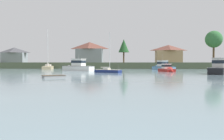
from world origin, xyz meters
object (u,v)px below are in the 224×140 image
object	(u,v)px
dinghy_grey	(54,77)
cruiser_black	(219,70)
cruiser_red	(168,70)
mooring_buoy_yellow	(214,71)
sailboat_sand	(48,68)
sailboat_navy	(108,72)
cruiser_skyblue	(161,68)
cruiser_white	(76,68)

from	to	relation	value
dinghy_grey	cruiser_black	xyz separation A→B (m)	(27.62, 14.03, 0.56)
cruiser_red	mooring_buoy_yellow	size ratio (longest dim) A/B	13.86
mooring_buoy_yellow	sailboat_sand	bearing A→B (deg)	158.91
sailboat_navy	sailboat_sand	bearing A→B (deg)	128.82
dinghy_grey	cruiser_skyblue	bearing A→B (deg)	63.43
mooring_buoy_yellow	dinghy_grey	bearing A→B (deg)	-139.21
mooring_buoy_yellow	cruiser_white	bearing A→B (deg)	173.59
cruiser_white	cruiser_red	size ratio (longest dim) A/B	1.46
sailboat_navy	cruiser_black	world-z (taller)	sailboat_navy
cruiser_skyblue	sailboat_sand	world-z (taller)	sailboat_sand
cruiser_white	dinghy_grey	bearing A→B (deg)	-84.25
cruiser_skyblue	cruiser_red	world-z (taller)	cruiser_skyblue
sailboat_navy	dinghy_grey	distance (m)	19.21
cruiser_black	cruiser_red	xyz separation A→B (m)	(-8.00, 10.38, -0.28)
sailboat_sand	cruiser_red	distance (m)	39.81
sailboat_navy	mooring_buoy_yellow	world-z (taller)	sailboat_navy
sailboat_sand	mooring_buoy_yellow	bearing A→B (deg)	-21.09
cruiser_white	cruiser_red	world-z (taller)	cruiser_white
cruiser_white	sailboat_sand	xyz separation A→B (m)	(-11.77, 13.83, -0.45)
cruiser_black	sailboat_navy	bearing A→B (deg)	169.02
dinghy_grey	cruiser_black	bearing A→B (deg)	26.92
cruiser_black	cruiser_white	xyz separation A→B (m)	(-30.70, 16.48, 0.05)
cruiser_skyblue	sailboat_sand	size ratio (longest dim) A/B	0.70
sailboat_sand	mooring_buoy_yellow	distance (m)	49.06
cruiser_black	cruiser_red	bearing A→B (deg)	127.64
sailboat_navy	mooring_buoy_yellow	xyz separation A→B (m)	(24.73, 8.51, -0.12)
sailboat_navy	sailboat_sand	world-z (taller)	sailboat_sand
cruiser_black	sailboat_sand	xyz separation A→B (m)	(-42.46, 30.31, -0.40)
cruiser_red	mooring_buoy_yellow	xyz separation A→B (m)	(11.31, 2.29, -0.33)
cruiser_skyblue	mooring_buoy_yellow	xyz separation A→B (m)	(10.53, -14.11, -0.53)
cruiser_white	mooring_buoy_yellow	xyz separation A→B (m)	(34.01, -3.82, -0.66)
cruiser_red	mooring_buoy_yellow	distance (m)	11.54
cruiser_skyblue	cruiser_white	xyz separation A→B (m)	(-23.47, -10.30, 0.13)
cruiser_black	mooring_buoy_yellow	world-z (taller)	cruiser_black
sailboat_sand	cruiser_skyblue	bearing A→B (deg)	-5.73
dinghy_grey	cruiser_black	size ratio (longest dim) A/B	0.35
cruiser_white	sailboat_sand	size ratio (longest dim) A/B	0.73
dinghy_grey	cruiser_black	world-z (taller)	cruiser_black
dinghy_grey	cruiser_red	xyz separation A→B (m)	(19.62, 24.40, 0.28)
cruiser_skyblue	cruiser_red	xyz separation A→B (m)	(-0.78, -16.40, -0.20)
cruiser_black	cruiser_white	world-z (taller)	cruiser_black
dinghy_grey	cruiser_red	bearing A→B (deg)	51.19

